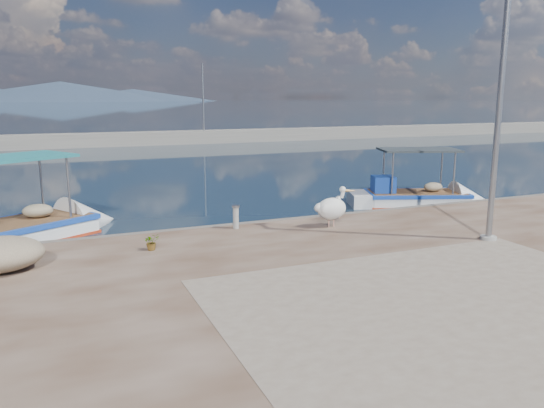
{
  "coord_description": "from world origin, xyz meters",
  "views": [
    {
      "loc": [
        -5.87,
        -10.21,
        4.37
      ],
      "look_at": [
        0.0,
        3.8,
        1.3
      ],
      "focal_mm": 35.0,
      "sensor_mm": 36.0,
      "label": 1
    }
  ],
  "objects_px": {
    "pelican": "(332,208)",
    "bollard_near": "(236,216)",
    "boat_left": "(14,235)",
    "lamp_post": "(498,119)",
    "boat_right": "(415,200)"
  },
  "relations": [
    {
      "from": "pelican",
      "to": "bollard_near",
      "type": "bearing_deg",
      "value": 172.45
    },
    {
      "from": "boat_left",
      "to": "bollard_near",
      "type": "xyz_separation_m",
      "value": [
        6.2,
        -2.86,
        0.64
      ]
    },
    {
      "from": "lamp_post",
      "to": "bollard_near",
      "type": "bearing_deg",
      "value": 147.25
    },
    {
      "from": "bollard_near",
      "to": "boat_right",
      "type": "bearing_deg",
      "value": 17.93
    },
    {
      "from": "lamp_post",
      "to": "bollard_near",
      "type": "xyz_separation_m",
      "value": [
        -6.03,
        3.88,
        -2.92
      ]
    },
    {
      "from": "pelican",
      "to": "boat_left",
      "type": "bearing_deg",
      "value": 168.02
    },
    {
      "from": "boat_left",
      "to": "boat_right",
      "type": "xyz_separation_m",
      "value": [
        14.95,
        -0.02,
        -0.03
      ]
    },
    {
      "from": "boat_left",
      "to": "pelican",
      "type": "xyz_separation_m",
      "value": [
        8.96,
        -3.78,
        0.84
      ]
    },
    {
      "from": "boat_left",
      "to": "lamp_post",
      "type": "relative_size",
      "value": 0.94
    },
    {
      "from": "boat_right",
      "to": "bollard_near",
      "type": "distance_m",
      "value": 9.22
    },
    {
      "from": "boat_left",
      "to": "boat_right",
      "type": "bearing_deg",
      "value": -30.16
    },
    {
      "from": "boat_right",
      "to": "bollard_near",
      "type": "xyz_separation_m",
      "value": [
        -8.75,
        -2.83,
        0.67
      ]
    },
    {
      "from": "boat_right",
      "to": "bollard_near",
      "type": "relative_size",
      "value": 8.36
    },
    {
      "from": "boat_right",
      "to": "pelican",
      "type": "height_order",
      "value": "boat_right"
    },
    {
      "from": "boat_left",
      "to": "bollard_near",
      "type": "distance_m",
      "value": 6.86
    }
  ]
}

